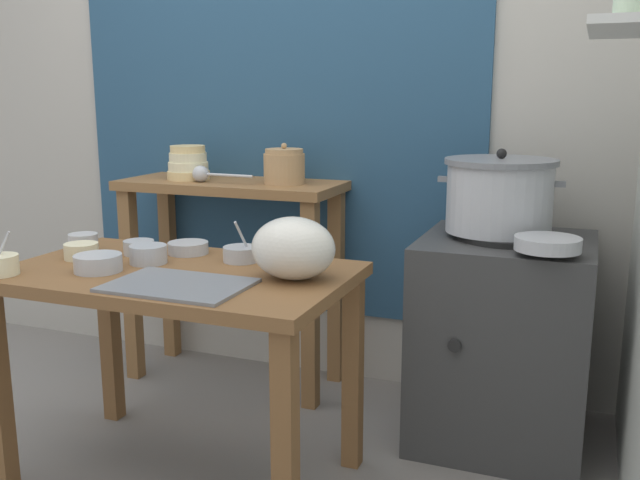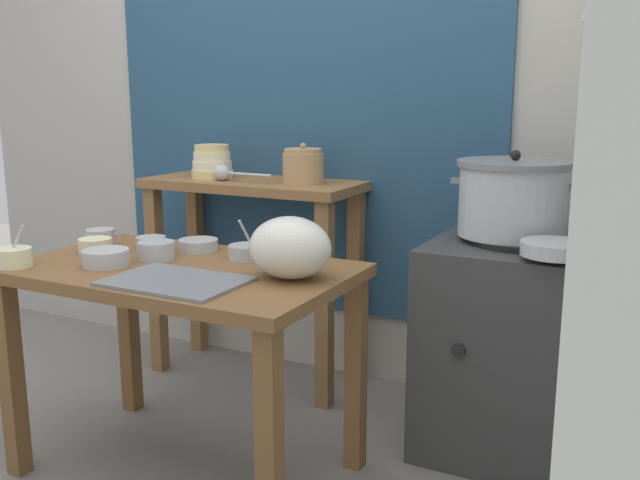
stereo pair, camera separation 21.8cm
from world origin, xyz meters
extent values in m
cube|color=#B2ADA3|center=(0.10, 1.10, 1.30)|extent=(4.40, 0.10, 2.60)
cube|color=navy|center=(-0.15, 1.04, 1.35)|extent=(1.90, 0.02, 2.10)
cube|color=silver|center=(1.25, 0.40, 1.45)|extent=(0.20, 0.56, 0.02)
cylinder|color=#B7D1AD|center=(1.25, 0.23, 1.50)|extent=(0.08, 0.08, 0.08)
cylinder|color=#E5C684|center=(1.25, 0.38, 1.50)|extent=(0.08, 0.08, 0.07)
cube|color=brown|center=(-0.02, 0.03, 0.70)|extent=(1.10, 0.66, 0.04)
cube|color=brown|center=(0.48, -0.25, 0.34)|extent=(0.06, 0.06, 0.68)
cube|color=brown|center=(-0.52, 0.31, 0.34)|extent=(0.06, 0.06, 0.68)
cube|color=brown|center=(0.48, 0.31, 0.34)|extent=(0.06, 0.06, 0.68)
cube|color=olive|center=(-0.25, 0.83, 0.88)|extent=(0.96, 0.40, 0.04)
cube|color=olive|center=(-0.68, 0.68, 0.43)|extent=(0.06, 0.06, 0.86)
cube|color=olive|center=(0.18, 0.68, 0.43)|extent=(0.06, 0.06, 0.86)
cube|color=olive|center=(-0.68, 0.98, 0.43)|extent=(0.06, 0.06, 0.86)
cube|color=olive|center=(0.18, 0.98, 0.43)|extent=(0.06, 0.06, 0.86)
cube|color=#383838|center=(0.93, 0.70, 0.38)|extent=(0.60, 0.60, 0.76)
cylinder|color=black|center=(0.93, 0.70, 0.77)|extent=(0.36, 0.36, 0.02)
cylinder|color=black|center=(0.81, 0.40, 0.45)|extent=(0.04, 0.02, 0.04)
cylinder|color=#B7BABF|center=(0.89, 0.72, 0.90)|extent=(0.37, 0.37, 0.24)
cylinder|color=slate|center=(0.89, 0.72, 1.03)|extent=(0.39, 0.39, 0.02)
sphere|color=black|center=(0.89, 0.72, 1.06)|extent=(0.04, 0.04, 0.04)
cube|color=slate|center=(0.69, 0.72, 0.96)|extent=(0.04, 0.02, 0.02)
cube|color=slate|center=(1.09, 0.72, 0.96)|extent=(0.04, 0.02, 0.02)
cylinder|color=tan|center=(0.00, 0.83, 0.96)|extent=(0.17, 0.17, 0.12)
cylinder|color=tan|center=(0.00, 0.83, 1.03)|extent=(0.16, 0.16, 0.02)
sphere|color=tan|center=(0.00, 0.83, 1.06)|extent=(0.02, 0.02, 0.02)
cylinder|color=#E5C684|center=(-0.45, 0.81, 0.92)|extent=(0.18, 0.18, 0.04)
cylinder|color=beige|center=(-0.45, 0.81, 0.96)|extent=(0.17, 0.17, 0.04)
cylinder|color=beige|center=(-0.45, 0.81, 1.00)|extent=(0.16, 0.16, 0.04)
cylinder|color=#E5C684|center=(-0.45, 0.81, 1.03)|extent=(0.15, 0.15, 0.03)
sphere|color=#B7BABF|center=(-0.35, 0.75, 0.94)|extent=(0.07, 0.07, 0.07)
cylinder|color=#B7BABF|center=(-0.21, 0.74, 0.94)|extent=(0.21, 0.02, 0.01)
cube|color=slate|center=(0.10, -0.14, 0.72)|extent=(0.40, 0.28, 0.01)
ellipsoid|color=silver|center=(0.38, 0.06, 0.81)|extent=(0.26, 0.22, 0.19)
cylinder|color=#B7BABF|center=(1.08, 0.47, 0.80)|extent=(0.21, 0.21, 0.04)
cylinder|color=#B7BABF|center=(-0.10, 0.24, 0.74)|extent=(0.14, 0.14, 0.04)
cylinder|color=maroon|center=(-0.10, 0.24, 0.75)|extent=(0.12, 0.12, 0.01)
cylinder|color=#B7BABF|center=(-0.23, -0.08, 0.75)|extent=(0.15, 0.15, 0.05)
cylinder|color=#BFB28C|center=(-0.23, -0.08, 0.77)|extent=(0.13, 0.13, 0.01)
cylinder|color=#B7BABF|center=(-0.48, 0.14, 0.75)|extent=(0.10, 0.10, 0.06)
cylinder|color=#BFB28C|center=(-0.48, 0.14, 0.77)|extent=(0.09, 0.09, 0.01)
cylinder|color=#B7BABF|center=(0.12, 0.20, 0.74)|extent=(0.12, 0.12, 0.05)
cylinder|color=maroon|center=(0.12, 0.20, 0.76)|extent=(0.10, 0.10, 0.01)
cylinder|color=#B7BABF|center=(0.14, 0.20, 0.79)|extent=(0.03, 0.09, 0.14)
cylinder|color=beige|center=(-0.40, 0.04, 0.75)|extent=(0.11, 0.11, 0.05)
cylinder|color=beige|center=(-0.40, 0.04, 0.77)|extent=(0.10, 0.10, 0.01)
cylinder|color=beige|center=(-0.49, -0.23, 0.75)|extent=(0.11, 0.11, 0.06)
cylinder|color=#B7BABF|center=(-0.49, -0.22, 0.79)|extent=(0.07, 0.05, 0.13)
cylinder|color=#B7BABF|center=(-0.26, 0.16, 0.74)|extent=(0.11, 0.11, 0.05)
cylinder|color=brown|center=(-0.26, 0.16, 0.76)|extent=(0.09, 0.09, 0.01)
cylinder|color=#B7BABF|center=(-0.15, 0.07, 0.75)|extent=(0.12, 0.12, 0.06)
cylinder|color=#337238|center=(-0.15, 0.07, 0.77)|extent=(0.10, 0.10, 0.01)
camera|label=1|loc=(1.19, -1.82, 1.27)|focal=39.34mm
camera|label=2|loc=(1.39, -1.73, 1.27)|focal=39.34mm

